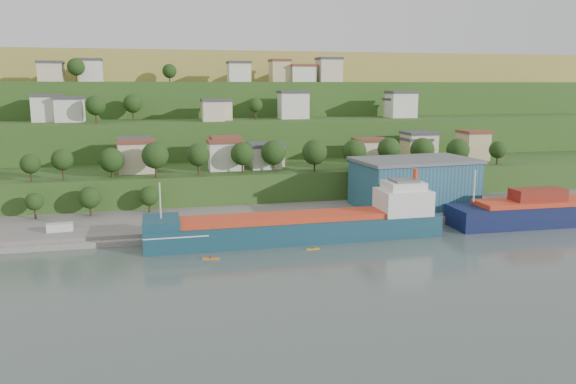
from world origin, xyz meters
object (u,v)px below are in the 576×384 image
object	(u,v)px
cargo_ship_near	(306,228)
caravan	(60,229)
kayak_orange	(211,258)
warehouse	(414,182)

from	to	relation	value
cargo_ship_near	caravan	bearing A→B (deg)	167.10
caravan	kayak_orange	xyz separation A→B (m)	(31.11, -21.85, -2.23)
caravan	kayak_orange	bearing A→B (deg)	-41.06
cargo_ship_near	kayak_orange	bearing A→B (deg)	-155.92
warehouse	caravan	distance (m)	88.01
cargo_ship_near	kayak_orange	distance (m)	24.21
caravan	kayak_orange	size ratio (longest dim) A/B	1.62
warehouse	kayak_orange	distance (m)	63.59
kayak_orange	warehouse	bearing A→B (deg)	39.30
cargo_ship_near	kayak_orange	xyz separation A→B (m)	(-21.95, -9.91, -2.45)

